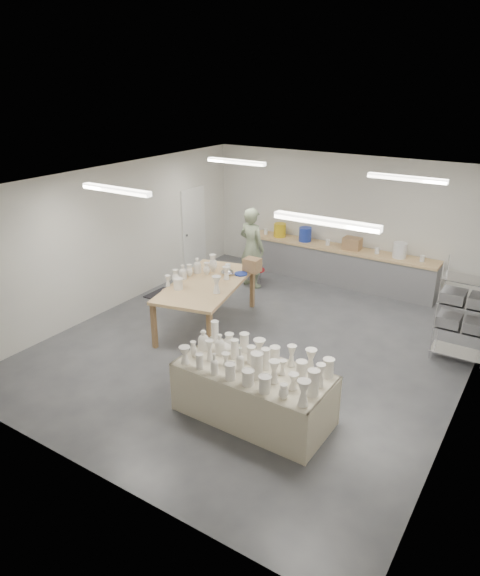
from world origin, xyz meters
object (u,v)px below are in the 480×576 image
Objects in this scene: potter at (252,248)px; red_stool at (257,271)px; drying_table at (254,391)px; work_table at (209,281)px.

red_stool is at bearing -80.71° from potter.
drying_table is 3.21m from work_table.
potter is (-0.36, 2.18, 0.03)m from work_table.
work_table is at bearing 138.07° from drying_table.
potter reaches higher than red_stool.
red_stool is (-2.69, 4.61, -0.14)m from drying_table.
work_table is 5.76× the size of red_stool.
drying_table is 4.83× the size of red_stool.
red_stool is (0.00, 0.27, -0.65)m from potter.
drying_table is at bearing -59.72° from red_stool.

